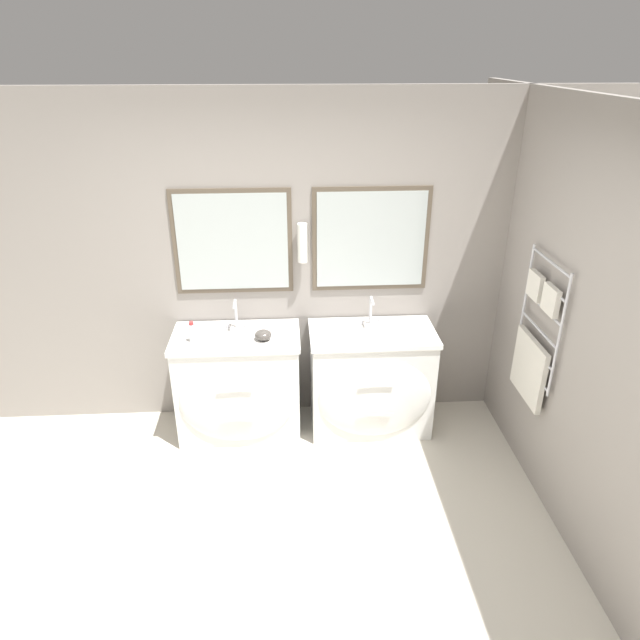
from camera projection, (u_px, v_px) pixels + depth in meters
The scene contains 9 objects.
ground_plane at pixel (288, 599), 3.23m from camera, with size 16.00×16.00×0.00m, color beige.
wall_back at pixel (282, 264), 4.41m from camera, with size 5.10×0.15×2.60m.
wall_right at pixel (567, 319), 3.55m from camera, with size 0.13×3.86×2.60m.
vanity_left at pixel (239, 385), 4.46m from camera, with size 0.97×0.58×0.86m.
vanity_right at pixel (371, 381), 4.52m from camera, with size 0.97×0.58×0.86m.
faucet_left at pixel (236, 314), 4.37m from camera, with size 0.17×0.14×0.23m.
faucet_right at pixel (371, 311), 4.43m from camera, with size 0.17×0.14×0.23m.
toiletry_bottle at pixel (192, 333), 4.18m from camera, with size 0.05×0.05×0.16m.
amenity_bowl at pixel (263, 335), 4.23m from camera, with size 0.13×0.13×0.08m.
Camera 1 is at (0.04, -2.24, 2.82)m, focal length 32.00 mm.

